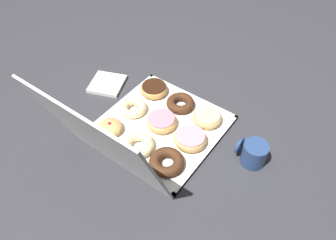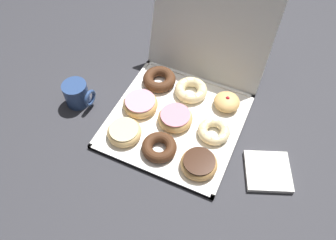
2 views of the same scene
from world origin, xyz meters
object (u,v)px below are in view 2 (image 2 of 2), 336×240
object	(u,v)px
chocolate_frosted_donut_2	(199,163)
pink_frosted_donut_3	(140,104)
glazed_ring_donut_0	(124,132)
chocolate_cake_ring_donut_6	(159,79)
donut_box	(176,121)
pink_frosted_donut_4	(174,117)
coffee_mug	(77,94)
chocolate_cake_ring_donut_1	(160,148)
cruller_donut_7	(191,90)
jelly_filled_donut_8	(227,102)
cruller_donut_5	(214,131)
napkin_stack	(268,171)

from	to	relation	value
chocolate_frosted_donut_2	pink_frosted_donut_3	xyz separation A→B (m)	(-0.27, 0.14, 0.00)
glazed_ring_donut_0	chocolate_cake_ring_donut_6	distance (m)	0.26
donut_box	pink_frosted_donut_4	distance (m)	0.03
coffee_mug	chocolate_cake_ring_donut_1	bearing A→B (deg)	-11.04
chocolate_cake_ring_donut_1	donut_box	bearing A→B (deg)	91.14
glazed_ring_donut_0	cruller_donut_7	xyz separation A→B (m)	(0.13, 0.26, -0.00)
jelly_filled_donut_8	cruller_donut_7	bearing A→B (deg)	179.33
donut_box	cruller_donut_7	xyz separation A→B (m)	(-0.00, 0.13, 0.02)
chocolate_frosted_donut_2	pink_frosted_donut_4	distance (m)	0.19
donut_box	glazed_ring_donut_0	size ratio (longest dim) A/B	3.80
chocolate_cake_ring_donut_6	jelly_filled_donut_8	xyz separation A→B (m)	(0.26, -0.00, 0.00)
cruller_donut_5	chocolate_frosted_donut_2	bearing A→B (deg)	-89.70
cruller_donut_7	coffee_mug	world-z (taller)	coffee_mug
chocolate_cake_ring_donut_6	coffee_mug	distance (m)	0.30
chocolate_cake_ring_donut_1	chocolate_cake_ring_donut_6	world-z (taller)	chocolate_cake_ring_donut_6
chocolate_cake_ring_donut_1	jelly_filled_donut_8	distance (m)	0.30
cruller_donut_7	coffee_mug	size ratio (longest dim) A/B	1.11
pink_frosted_donut_4	napkin_stack	size ratio (longest dim) A/B	0.86
chocolate_cake_ring_donut_1	pink_frosted_donut_3	world-z (taller)	pink_frosted_donut_3
glazed_ring_donut_0	pink_frosted_donut_3	bearing A→B (deg)	92.85
cruller_donut_5	cruller_donut_7	bearing A→B (deg)	135.58
chocolate_frosted_donut_2	napkin_stack	size ratio (longest dim) A/B	0.84
cruller_donut_5	pink_frosted_donut_4	bearing A→B (deg)	-177.60
donut_box	chocolate_cake_ring_donut_6	world-z (taller)	chocolate_cake_ring_donut_6
pink_frosted_donut_4	chocolate_cake_ring_donut_6	bearing A→B (deg)	131.48
pink_frosted_donut_4	glazed_ring_donut_0	bearing A→B (deg)	-135.82
donut_box	glazed_ring_donut_0	distance (m)	0.18
chocolate_cake_ring_donut_1	chocolate_cake_ring_donut_6	xyz separation A→B (m)	(-0.13, 0.27, 0.00)
chocolate_frosted_donut_2	pink_frosted_donut_3	distance (m)	0.30
pink_frosted_donut_4	cruller_donut_5	bearing A→B (deg)	2.40
jelly_filled_donut_8	chocolate_cake_ring_donut_1	bearing A→B (deg)	-116.71
donut_box	pink_frosted_donut_4	size ratio (longest dim) A/B	3.67
cruller_donut_5	chocolate_cake_ring_donut_6	world-z (taller)	chocolate_cake_ring_donut_6
pink_frosted_donut_3	pink_frosted_donut_4	world-z (taller)	same
chocolate_cake_ring_donut_1	cruller_donut_5	size ratio (longest dim) A/B	1.05
chocolate_cake_ring_donut_1	coffee_mug	xyz separation A→B (m)	(-0.35, 0.07, 0.02)
pink_frosted_donut_4	cruller_donut_7	distance (m)	0.14
pink_frosted_donut_4	coffee_mug	xyz separation A→B (m)	(-0.35, -0.06, 0.02)
glazed_ring_donut_0	cruller_donut_7	distance (m)	0.29
chocolate_frosted_donut_2	chocolate_cake_ring_donut_6	bearing A→B (deg)	134.46
chocolate_frosted_donut_2	jelly_filled_donut_8	bearing A→B (deg)	90.28
chocolate_frosted_donut_2	cruller_donut_5	xyz separation A→B (m)	(-0.00, 0.14, -0.00)
glazed_ring_donut_0	chocolate_cake_ring_donut_1	distance (m)	0.13
glazed_ring_donut_0	napkin_stack	bearing A→B (deg)	8.25
chocolate_cake_ring_donut_1	cruller_donut_7	distance (m)	0.27
cruller_donut_5	jelly_filled_donut_8	size ratio (longest dim) A/B	1.17
donut_box	pink_frosted_donut_3	bearing A→B (deg)	-180.00
chocolate_cake_ring_donut_6	cruller_donut_7	world-z (taller)	same
napkin_stack	jelly_filled_donut_8	bearing A→B (deg)	136.46
pink_frosted_donut_4	donut_box	bearing A→B (deg)	56.53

